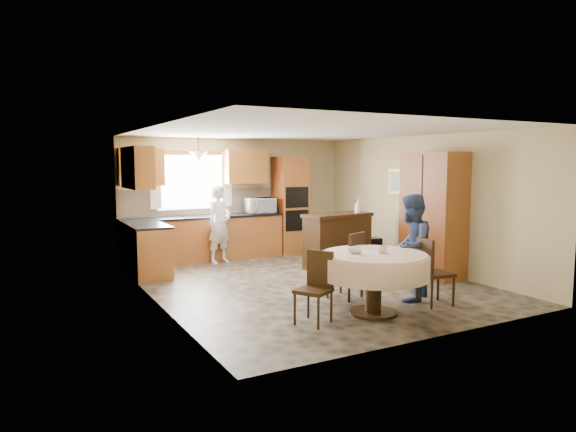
# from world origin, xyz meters

# --- Properties ---
(floor) EXTENTS (5.00, 6.00, 0.01)m
(floor) POSITION_xyz_m (0.00, 0.00, 0.00)
(floor) COLOR #695D49
(floor) RESTS_ON ground
(ceiling) EXTENTS (5.00, 6.00, 0.01)m
(ceiling) POSITION_xyz_m (0.00, 0.00, 2.50)
(ceiling) COLOR white
(ceiling) RESTS_ON wall_back
(wall_back) EXTENTS (5.00, 0.02, 2.50)m
(wall_back) POSITION_xyz_m (0.00, 3.00, 1.25)
(wall_back) COLOR tan
(wall_back) RESTS_ON floor
(wall_front) EXTENTS (5.00, 0.02, 2.50)m
(wall_front) POSITION_xyz_m (0.00, -3.00, 1.25)
(wall_front) COLOR tan
(wall_front) RESTS_ON floor
(wall_left) EXTENTS (0.02, 6.00, 2.50)m
(wall_left) POSITION_xyz_m (-2.50, 0.00, 1.25)
(wall_left) COLOR tan
(wall_left) RESTS_ON floor
(wall_right) EXTENTS (0.02, 6.00, 2.50)m
(wall_right) POSITION_xyz_m (2.50, 0.00, 1.25)
(wall_right) COLOR tan
(wall_right) RESTS_ON floor
(window) EXTENTS (1.40, 0.03, 1.10)m
(window) POSITION_xyz_m (-1.00, 2.98, 1.60)
(window) COLOR white
(window) RESTS_ON wall_back
(curtain_left) EXTENTS (0.22, 0.02, 1.15)m
(curtain_left) POSITION_xyz_m (-1.75, 2.93, 1.65)
(curtain_left) COLOR white
(curtain_left) RESTS_ON wall_back
(curtain_right) EXTENTS (0.22, 0.02, 1.15)m
(curtain_right) POSITION_xyz_m (-0.25, 2.93, 1.65)
(curtain_right) COLOR white
(curtain_right) RESTS_ON wall_back
(base_cab_back) EXTENTS (3.30, 0.60, 0.88)m
(base_cab_back) POSITION_xyz_m (-0.85, 2.70, 0.44)
(base_cab_back) COLOR #C47434
(base_cab_back) RESTS_ON floor
(counter_back) EXTENTS (3.30, 0.64, 0.04)m
(counter_back) POSITION_xyz_m (-0.85, 2.70, 0.90)
(counter_back) COLOR black
(counter_back) RESTS_ON base_cab_back
(base_cab_left) EXTENTS (0.60, 1.20, 0.88)m
(base_cab_left) POSITION_xyz_m (-2.20, 1.80, 0.44)
(base_cab_left) COLOR #C47434
(base_cab_left) RESTS_ON floor
(counter_left) EXTENTS (0.64, 1.20, 0.04)m
(counter_left) POSITION_xyz_m (-2.20, 1.80, 0.90)
(counter_left) COLOR black
(counter_left) RESTS_ON base_cab_left
(backsplash) EXTENTS (3.30, 0.02, 0.55)m
(backsplash) POSITION_xyz_m (-0.85, 2.99, 1.18)
(backsplash) COLOR #C8B08D
(backsplash) RESTS_ON wall_back
(wall_cab_left) EXTENTS (0.85, 0.33, 0.72)m
(wall_cab_left) POSITION_xyz_m (-2.05, 2.83, 1.91)
(wall_cab_left) COLOR #BC662F
(wall_cab_left) RESTS_ON wall_back
(wall_cab_right) EXTENTS (0.90, 0.33, 0.72)m
(wall_cab_right) POSITION_xyz_m (0.15, 2.83, 1.91)
(wall_cab_right) COLOR #BC662F
(wall_cab_right) RESTS_ON wall_back
(wall_cab_side) EXTENTS (0.33, 1.20, 0.72)m
(wall_cab_side) POSITION_xyz_m (-2.33, 1.80, 1.91)
(wall_cab_side) COLOR #BC662F
(wall_cab_side) RESTS_ON wall_left
(oven_tower) EXTENTS (0.66, 0.62, 2.12)m
(oven_tower) POSITION_xyz_m (1.15, 2.69, 1.06)
(oven_tower) COLOR #C47434
(oven_tower) RESTS_ON floor
(oven_upper) EXTENTS (0.56, 0.01, 0.45)m
(oven_upper) POSITION_xyz_m (1.15, 2.38, 1.25)
(oven_upper) COLOR black
(oven_upper) RESTS_ON oven_tower
(oven_lower) EXTENTS (0.56, 0.01, 0.45)m
(oven_lower) POSITION_xyz_m (1.15, 2.38, 0.75)
(oven_lower) COLOR black
(oven_lower) RESTS_ON oven_tower
(pendant) EXTENTS (0.36, 0.36, 0.18)m
(pendant) POSITION_xyz_m (-1.00, 2.50, 2.12)
(pendant) COLOR beige
(pendant) RESTS_ON ceiling
(sideboard) EXTENTS (1.42, 0.74, 0.97)m
(sideboard) POSITION_xyz_m (1.17, 0.83, 0.49)
(sideboard) COLOR #39220F
(sideboard) RESTS_ON floor
(space_heater) EXTENTS (0.40, 0.31, 0.51)m
(space_heater) POSITION_xyz_m (1.99, 0.85, 0.25)
(space_heater) COLOR black
(space_heater) RESTS_ON floor
(cupboard) EXTENTS (0.57, 1.14, 2.18)m
(cupboard) POSITION_xyz_m (2.22, -0.58, 1.09)
(cupboard) COLOR #C47434
(cupboard) RESTS_ON floor
(dining_table) EXTENTS (1.43, 1.43, 0.82)m
(dining_table) POSITION_xyz_m (-0.11, -1.93, 0.64)
(dining_table) COLOR #39220F
(dining_table) RESTS_ON floor
(chair_left) EXTENTS (0.53, 0.53, 0.90)m
(chair_left) POSITION_xyz_m (-0.96, -1.86, 0.50)
(chair_left) COLOR #39220F
(chair_left) RESTS_ON floor
(chair_back) EXTENTS (0.56, 0.56, 0.99)m
(chair_back) POSITION_xyz_m (0.06, -1.14, 0.54)
(chair_back) COLOR #39220F
(chair_back) RESTS_ON floor
(chair_right) EXTENTS (0.47, 0.47, 0.95)m
(chair_right) POSITION_xyz_m (0.85, -1.97, 0.53)
(chair_right) COLOR #39220F
(chair_right) RESTS_ON floor
(framed_picture) EXTENTS (0.06, 0.60, 0.49)m
(framed_picture) POSITION_xyz_m (2.47, 0.61, 1.62)
(framed_picture) COLOR gold
(framed_picture) RESTS_ON wall_right
(microwave) EXTENTS (0.62, 0.44, 0.33)m
(microwave) POSITION_xyz_m (0.40, 2.65, 1.08)
(microwave) COLOR silver
(microwave) RESTS_ON counter_back
(person_sink) EXTENTS (0.66, 0.55, 1.55)m
(person_sink) POSITION_xyz_m (-0.66, 2.30, 0.78)
(person_sink) COLOR silver
(person_sink) RESTS_ON floor
(person_dining) EXTENTS (0.95, 0.90, 1.55)m
(person_dining) POSITION_xyz_m (0.80, -1.62, 0.77)
(person_dining) COLOR #344672
(person_dining) RESTS_ON floor
(bowl_sideboard) EXTENTS (0.23, 0.23, 0.06)m
(bowl_sideboard) POSITION_xyz_m (0.78, 0.83, 1.00)
(bowl_sideboard) COLOR #B2B2B2
(bowl_sideboard) RESTS_ON sideboard
(bottle_sideboard) EXTENTS (0.12, 0.12, 0.32)m
(bottle_sideboard) POSITION_xyz_m (1.63, 0.83, 1.13)
(bottle_sideboard) COLOR silver
(bottle_sideboard) RESTS_ON sideboard
(cup_table) EXTENTS (0.15, 0.15, 0.10)m
(cup_table) POSITION_xyz_m (-0.03, -1.99, 0.87)
(cup_table) COLOR #B2B2B2
(cup_table) RESTS_ON dining_table
(bowl_table) EXTENTS (0.24, 0.24, 0.06)m
(bowl_table) POSITION_xyz_m (-0.35, -1.82, 0.85)
(bowl_table) COLOR #B2B2B2
(bowl_table) RESTS_ON dining_table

